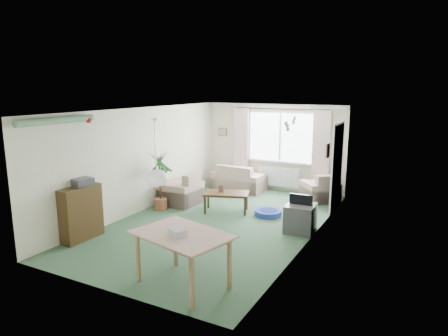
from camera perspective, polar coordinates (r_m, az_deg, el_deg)
The scene contains 25 objects.
ground at distance 8.59m, azimuth -0.95°, elevation -7.89°, with size 6.50×6.50×0.00m, color #315339.
window at distance 11.05m, azimuth 8.07°, elevation 4.37°, with size 1.80×0.03×1.30m, color white.
curtain_rod at distance 10.91m, azimuth 8.04°, elevation 8.34°, with size 2.60×0.03×0.03m, color black.
curtain_left at distance 11.43m, azimuth 2.44°, elevation 3.55°, with size 0.45×0.08×2.00m, color beige.
curtain_right at distance 10.66m, azimuth 13.68°, elevation 2.65°, with size 0.45×0.08×2.00m, color beige.
radiator at distance 11.21m, azimuth 7.85°, elevation -1.24°, with size 1.20×0.10×0.55m, color white.
doorway at distance 9.67m, azimuth 15.86°, elevation 0.02°, with size 0.03×0.95×2.00m, color black.
pendant_lamp at distance 6.22m, azimuth -9.63°, elevation -1.43°, with size 0.36×0.36×0.36m, color white.
tinsel_garland at distance 7.57m, azimuth -22.77°, elevation 6.27°, with size 1.60×1.60×0.12m, color #196626.
bauble_cluster_a at distance 8.43m, azimuth 9.84°, elevation 7.03°, with size 0.20×0.20×0.20m, color silver.
bauble_cluster_b at distance 7.20m, azimuth 9.11°, elevation 6.31°, with size 0.20×0.20×0.20m, color silver.
wall_picture_back at distance 11.78m, azimuth -0.21°, elevation 5.17°, with size 0.28×0.03×0.22m, color brown.
wall_picture_right at distance 8.61m, azimuth 14.61°, elevation 2.43°, with size 0.03×0.24×0.30m, color brown.
sofa at distance 11.21m, azimuth 2.11°, elevation -1.33°, with size 1.45×0.77×0.72m, color #CBAF9A.
armchair_corner at distance 10.42m, azimuth 13.55°, elevation -2.65°, with size 0.81×0.77×0.72m, color beige.
armchair_left at distance 9.93m, azimuth -6.16°, elevation -2.88°, with size 0.88×0.84×0.79m, color beige.
coffee_table at distance 9.29m, azimuth 0.32°, elevation -4.89°, with size 1.02×0.57×0.46m, color black.
photo_frame at distance 9.26m, azimuth -0.42°, elevation -2.97°, with size 0.12×0.02×0.16m, color brown.
bookshelf at distance 8.04m, azimuth -19.71°, elevation -6.10°, with size 0.28×0.84×1.03m, color black.
hifi_box at distance 7.98m, azimuth -19.56°, elevation -1.87°, with size 0.28×0.35×0.14m, color #3F3F45.
houseplant at distance 9.44m, azimuth -9.12°, elevation -1.70°, with size 0.62×0.62×1.44m, color #1C541D.
dining_table at distance 5.97m, azimuth -5.90°, elevation -12.95°, with size 1.25×0.83×0.78m, color tan.
gift_box at distance 5.72m, azimuth -6.65°, elevation -9.18°, with size 0.25×0.18×0.12m, color silver.
tv_cube at distance 8.19m, azimuth 10.85°, elevation -7.02°, with size 0.56×0.61×0.56m, color #35353A.
pet_bed at distance 9.13m, azimuth 6.32°, elevation -6.38°, with size 0.61×0.61×0.12m, color navy.
Camera 1 is at (3.91, -7.09, 2.86)m, focal length 32.00 mm.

